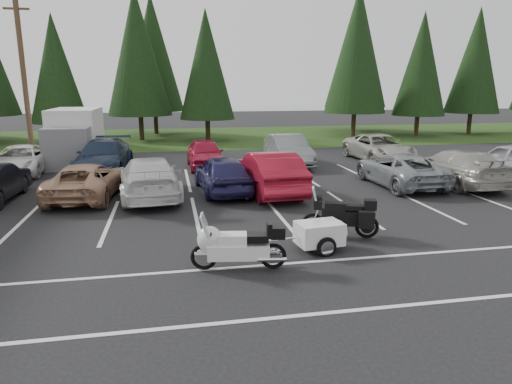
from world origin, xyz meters
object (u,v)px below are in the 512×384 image
(car_near_4, at_px, (222,174))
(car_far_2, at_px, (205,154))
(car_near_6, at_px, (400,169))
(touring_motorcycle, at_px, (239,241))
(car_near_3, at_px, (149,177))
(adventure_motorcycle, at_px, (340,212))
(box_truck, at_px, (73,137))
(car_near_8, at_px, (512,160))
(utility_pole, at_px, (24,74))
(car_far_4, at_px, (379,148))
(car_far_0, at_px, (21,160))
(car_far_3, at_px, (288,150))
(car_near_5, at_px, (269,172))
(car_near_7, at_px, (456,167))
(car_far_1, at_px, (104,156))
(cargo_trailer, at_px, (319,236))
(car_near_2, at_px, (86,181))

(car_near_4, relative_size, car_far_2, 1.02)
(car_near_6, bearing_deg, touring_motorcycle, 42.49)
(car_near_3, distance_m, adventure_motorcycle, 7.93)
(box_truck, distance_m, car_near_6, 16.86)
(car_near_3, bearing_deg, car_near_8, 177.45)
(box_truck, xyz_separation_m, car_near_8, (20.44, -7.86, -0.64))
(utility_pole, height_order, adventure_motorcycle, utility_pole)
(utility_pole, xyz_separation_m, car_far_4, (18.60, -1.78, -3.96))
(car_far_0, height_order, car_far_2, car_far_2)
(car_near_8, distance_m, car_far_0, 23.01)
(box_truck, relative_size, touring_motorcycle, 2.28)
(car_near_6, height_order, car_far_2, car_far_2)
(adventure_motorcycle, bearing_deg, car_near_4, 132.56)
(car_near_8, height_order, car_far_3, car_near_8)
(box_truck, height_order, car_near_5, box_truck)
(car_near_7, distance_m, car_far_2, 11.88)
(car_near_4, bearing_deg, car_near_3, 0.94)
(car_near_8, bearing_deg, touring_motorcycle, 27.98)
(car_near_5, distance_m, car_near_6, 5.74)
(box_truck, xyz_separation_m, adventure_motorcycle, (9.66, -14.34, -0.73))
(car_near_3, bearing_deg, car_far_0, -48.49)
(box_truck, distance_m, car_near_4, 10.90)
(car_near_3, height_order, car_far_1, car_far_1)
(touring_motorcycle, distance_m, cargo_trailer, 2.40)
(car_near_7, xyz_separation_m, car_near_8, (3.39, 0.83, 0.05))
(adventure_motorcycle, bearing_deg, touring_motorcycle, -131.38)
(cargo_trailer, bearing_deg, adventure_motorcycle, 37.79)
(car_near_7, height_order, car_near_8, car_near_8)
(car_far_0, bearing_deg, car_far_4, 0.45)
(car_far_1, bearing_deg, box_truck, 126.62)
(car_near_3, relative_size, adventure_motorcycle, 2.24)
(car_far_2, relative_size, car_far_3, 0.89)
(car_near_7, height_order, car_far_4, car_near_7)
(utility_pole, bearing_deg, adventure_motorcycle, -49.89)
(car_near_2, bearing_deg, touring_motorcycle, 125.71)
(car_near_7, xyz_separation_m, car_far_2, (-10.22, 6.07, -0.02))
(car_near_2, distance_m, car_far_0, 6.79)
(car_far_1, xyz_separation_m, car_far_2, (4.95, 0.35, -0.05))
(car_far_3, xyz_separation_m, car_far_4, (5.36, 0.37, -0.06))
(car_far_0, height_order, car_far_1, car_far_1)
(car_near_7, bearing_deg, car_near_6, -8.00)
(car_near_2, distance_m, car_far_1, 5.25)
(box_truck, relative_size, cargo_trailer, 3.36)
(utility_pole, distance_m, car_near_5, 14.17)
(car_near_3, bearing_deg, cargo_trailer, 118.80)
(utility_pole, bearing_deg, car_near_6, -25.45)
(car_near_4, bearing_deg, car_near_8, 177.04)
(car_near_5, relative_size, car_far_0, 1.04)
(car_near_2, relative_size, cargo_trailer, 2.87)
(car_far_2, relative_size, adventure_motorcycle, 1.82)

